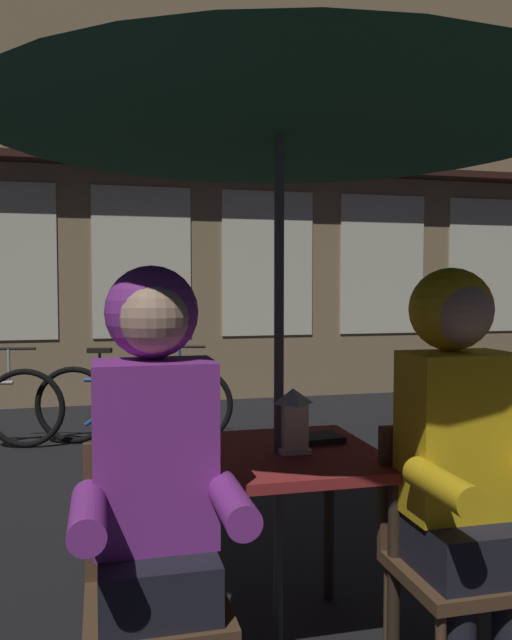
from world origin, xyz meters
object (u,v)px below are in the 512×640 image
Objects in this scene: lantern at (293,418)px; chair_right at (450,546)px; chair_left at (155,578)px; cafe_table at (279,478)px; patio_umbrella at (279,82)px; book at (315,438)px; person_left_hooded at (155,462)px; person_right_hooded at (462,442)px; bicycle_third at (134,403)px.

lantern reaches higher than chair_right.
chair_left is 1.00× the size of chair_right.
patio_umbrella reaches higher than cafe_table.
patio_umbrella is at bearing 142.45° from chair_right.
cafe_table is 0.85× the size of chair_right.
patio_umbrella is 2.66× the size of chair_left.
lantern is at bearing 33.49° from chair_left.
lantern reaches higher than cafe_table.
cafe_table is 3.70× the size of book.
person_left_hooded is (-0.48, -0.43, 0.21)m from cafe_table.
chair_left reaches higher than book.
chair_right is at bearing -37.55° from patio_umbrella.
cafe_table is 0.32× the size of patio_umbrella.
patio_umbrella reaches higher than book.
person_right_hooded is (0.48, -0.43, 0.21)m from cafe_table.
person_right_hooded reaches higher than bicycle_third.
lantern is 0.21m from book.
bicycle_third is 3.21m from book.
lantern is at bearing 37.57° from person_left_hooded.
lantern is 0.59m from person_right_hooded.
bicycle_third is (-0.41, 3.26, -0.51)m from lantern.
chair_left is at bearing -142.45° from patio_umbrella.
patio_umbrella is 1.68m from chair_left.
book is (0.54, -3.14, 0.41)m from bicycle_third.
person_left_hooded and person_right_hooded have the same top height.
patio_umbrella reaches higher than chair_left.
person_right_hooded reaches higher than cafe_table.
chair_left is at bearing -142.45° from cafe_table.
person_left_hooded is at bearing -138.43° from patio_umbrella.
cafe_table is at bearing 138.43° from person_right_hooded.
chair_left is at bearing -149.32° from book.
person_left_hooded reaches higher than lantern.
person_right_hooded is (0.96, -0.06, 0.36)m from chair_left.
chair_right is (0.43, -0.35, -0.37)m from lantern.
bicycle_third is (-0.84, 3.61, -0.14)m from chair_right.
book is (0.18, 0.10, 0.11)m from cafe_table.
person_right_hooded is at bearing -41.57° from patio_umbrella.
patio_umbrella is at bearing 157.72° from lantern.
chair_left is 1.03m from person_right_hooded.
person_right_hooded reaches higher than book.
chair_right is (0.48, -0.37, -1.57)m from patio_umbrella.
patio_umbrella is 3.68m from bicycle_third.
person_right_hooded is (0.48, -0.43, -1.21)m from patio_umbrella.
chair_right is at bearing -76.88° from bicycle_third.
chair_right reaches higher than cafe_table.
person_left_hooded is 3.70m from bicycle_third.
patio_umbrella reaches higher than bicycle_third.
lantern is at bearing 141.05° from chair_right.
cafe_table is 0.67m from person_right_hooded.
person_right_hooded reaches higher than chair_right.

